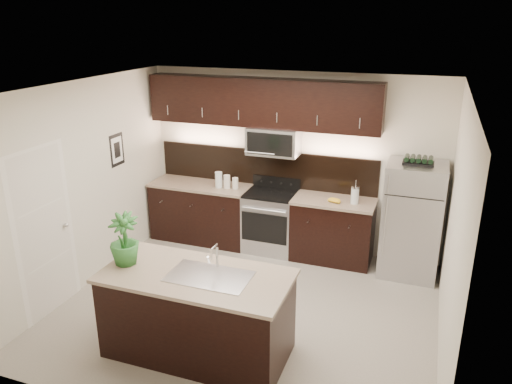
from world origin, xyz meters
TOP-DOWN VIEW (x-y plane):
  - ground at (0.00, 0.00)m, footprint 4.50×4.50m
  - room_walls at (-0.11, -0.04)m, footprint 4.52×4.02m
  - counter_run at (-0.46, 1.69)m, footprint 3.51×0.65m
  - upper_fixtures at (-0.43, 1.84)m, footprint 3.49×0.40m
  - island at (-0.19, -0.96)m, footprint 1.96×0.96m
  - sink_faucet at (-0.04, -0.95)m, footprint 0.84×0.50m
  - refrigerator at (1.80, 1.63)m, footprint 0.77×0.70m
  - wine_rack at (1.80, 1.63)m, footprint 0.40×0.24m
  - plant at (-1.00, -0.99)m, footprint 0.38×0.38m
  - canisters at (-0.98, 1.65)m, footprint 0.37×0.12m
  - french_press at (1.01, 1.64)m, footprint 0.12×0.12m
  - bananas at (0.69, 1.61)m, footprint 0.23×0.20m

SIDE VIEW (x-z plane):
  - ground at x=0.00m, z-range 0.00..0.00m
  - counter_run at x=-0.46m, z-range 0.00..0.94m
  - island at x=-0.19m, z-range 0.00..0.94m
  - refrigerator at x=1.80m, z-range 0.00..1.60m
  - sink_faucet at x=-0.04m, z-range 0.81..1.10m
  - bananas at x=0.69m, z-range 0.94..1.00m
  - canisters at x=-0.98m, z-range 0.93..1.17m
  - french_press at x=1.01m, z-range 0.90..1.23m
  - plant at x=-1.00m, z-range 0.94..1.50m
  - wine_rack at x=1.80m, z-range 1.60..1.69m
  - room_walls at x=-0.11m, z-range 0.34..3.05m
  - upper_fixtures at x=-0.43m, z-range 1.31..2.97m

